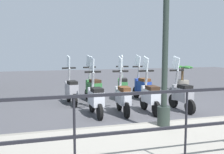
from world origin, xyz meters
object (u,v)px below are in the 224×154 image
scooter_far_1 (123,86)px  scooter_far_2 (93,87)px  lamp_post_near (166,25)px  scooter_far_3 (71,89)px  potted_palm (182,80)px  scooter_near_2 (123,96)px  scooter_near_1 (150,95)px  scooter_near_0 (182,94)px  scooter_near_3 (96,98)px  scooter_far_0 (142,86)px

scooter_far_1 → scooter_far_2: bearing=108.0°
lamp_post_near → scooter_far_3: bearing=25.6°
potted_palm → scooter_near_2: 4.58m
lamp_post_near → scooter_far_1: size_ratio=3.02×
potted_palm → scooter_far_2: bearing=106.3°
potted_palm → scooter_near_1: (-2.98, 2.80, 0.04)m
lamp_post_near → scooter_near_2: bearing=12.2°
scooter_near_2 → scooter_far_2: bearing=19.1°
lamp_post_near → potted_palm: lamp_post_near is taller
lamp_post_near → potted_palm: (4.54, -3.20, -1.78)m
scooter_near_0 → scooter_far_3: bearing=57.2°
lamp_post_near → scooter_near_2: lamp_post_near is taller
potted_palm → scooter_near_0: (-3.02, 1.86, 0.04)m
potted_palm → scooter_far_2: 4.18m
scooter_near_1 → potted_palm: bearing=-43.0°
lamp_post_near → scooter_far_3: 3.97m
potted_palm → scooter_far_1: 3.16m
lamp_post_near → scooter_near_3: size_ratio=3.02×
scooter_far_0 → lamp_post_near: bearing=157.3°
potted_palm → lamp_post_near: bearing=144.9°
scooter_near_0 → scooter_far_0: bearing=12.6°
potted_palm → scooter_near_2: bearing=129.2°
lamp_post_near → scooter_far_0: bearing=-15.0°
scooter_near_1 → scooter_near_0: bearing=-92.3°
scooter_near_2 → scooter_far_2: same height
scooter_far_3 → scooter_far_1: bearing=-89.6°
lamp_post_near → scooter_near_0: bearing=-41.3°
scooter_far_0 → scooter_far_1: size_ratio=1.00×
scooter_near_2 → scooter_far_0: same height
scooter_near_0 → scooter_far_1: same height
scooter_near_3 → scooter_far_3: 1.62m
lamp_post_near → scooter_far_0: lamp_post_near is taller
lamp_post_near → scooter_near_0: lamp_post_near is taller
scooter_near_3 → lamp_post_near: bearing=-149.1°
scooter_near_0 → scooter_far_3: 3.35m
scooter_near_3 → scooter_far_2: same height
potted_palm → scooter_far_3: (-1.32, 4.74, 0.04)m
scooter_near_1 → scooter_near_2: 0.76m
scooter_near_2 → scooter_far_1: size_ratio=1.00×
scooter_near_1 → scooter_far_1: (1.88, 0.17, 0.00)m
scooter_near_2 → scooter_far_1: 1.89m
scooter_far_1 → scooter_near_2: bearing=175.8°
scooter_near_2 → scooter_far_3: (1.57, 1.19, 0.00)m
scooter_far_2 → scooter_near_2: bearing=-179.1°
scooter_near_1 → scooter_far_3: size_ratio=1.00×
scooter_near_0 → scooter_near_1: (0.04, 0.95, 0.00)m
scooter_near_1 → lamp_post_near: bearing=166.0°
scooter_near_1 → scooter_far_3: 2.55m
scooter_near_0 → potted_palm: bearing=-34.0°
scooter_near_0 → scooter_far_3: size_ratio=1.00×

